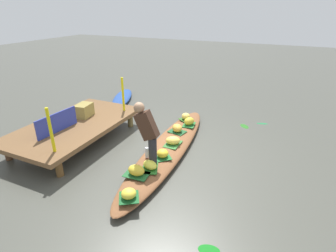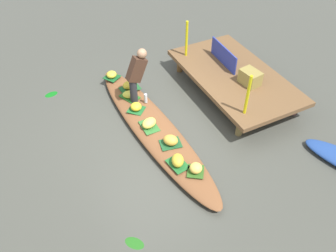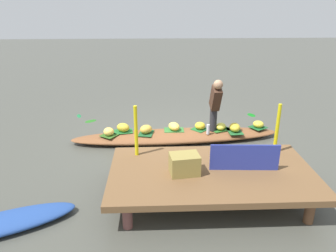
% 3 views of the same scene
% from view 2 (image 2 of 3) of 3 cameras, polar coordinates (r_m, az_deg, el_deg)
% --- Properties ---
extents(canal_water, '(40.00, 40.00, 0.00)m').
position_cam_2_polar(canal_water, '(7.21, -2.48, -0.80)').
color(canal_water, '#46473F').
rests_on(canal_water, ground).
extents(dock_platform, '(3.20, 1.80, 0.47)m').
position_cam_2_polar(dock_platform, '(8.15, 10.79, 7.99)').
color(dock_platform, brown).
rests_on(dock_platform, ground).
extents(vendor_boat, '(4.68, 1.10, 0.20)m').
position_cam_2_polar(vendor_boat, '(7.14, -2.51, -0.20)').
color(vendor_boat, brown).
rests_on(vendor_boat, ground).
extents(leaf_mat_0, '(0.50, 0.42, 0.01)m').
position_cam_2_polar(leaf_mat_0, '(7.76, -6.29, 4.76)').
color(leaf_mat_0, '#266824').
rests_on(leaf_mat_0, vendor_boat).
extents(banana_bunch_0, '(0.32, 0.37, 0.14)m').
position_cam_2_polar(banana_bunch_0, '(7.72, -6.33, 5.17)').
color(banana_bunch_0, yellow).
rests_on(banana_bunch_0, vendor_boat).
extents(leaf_mat_1, '(0.37, 0.44, 0.01)m').
position_cam_2_polar(leaf_mat_1, '(6.65, 0.42, -2.89)').
color(leaf_mat_1, '#1D5128').
rests_on(leaf_mat_1, vendor_boat).
extents(banana_bunch_1, '(0.37, 0.36, 0.19)m').
position_cam_2_polar(banana_bunch_1, '(6.58, 0.43, -2.33)').
color(banana_bunch_1, gold).
rests_on(banana_bunch_1, vendor_boat).
extents(leaf_mat_2, '(0.33, 0.46, 0.01)m').
position_cam_2_polar(leaf_mat_2, '(8.01, -6.24, 6.14)').
color(leaf_mat_2, '#1F5B2B').
rests_on(leaf_mat_2, vendor_boat).
extents(banana_bunch_2, '(0.25, 0.33, 0.19)m').
position_cam_2_polar(banana_bunch_2, '(7.96, -6.29, 6.68)').
color(banana_bunch_2, gold).
rests_on(banana_bunch_2, vendor_boat).
extents(leaf_mat_3, '(0.44, 0.30, 0.01)m').
position_cam_2_polar(leaf_mat_3, '(7.01, -3.08, -0.03)').
color(leaf_mat_3, '#316F30').
rests_on(leaf_mat_3, vendor_boat).
extents(banana_bunch_3, '(0.34, 0.38, 0.17)m').
position_cam_2_polar(banana_bunch_3, '(6.95, -3.11, 0.49)').
color(banana_bunch_3, '#F9D955').
rests_on(banana_bunch_3, vendor_boat).
extents(leaf_mat_4, '(0.42, 0.42, 0.01)m').
position_cam_2_polar(leaf_mat_4, '(6.21, 4.53, -7.39)').
color(leaf_mat_4, '#2F5B1E').
rests_on(leaf_mat_4, vendor_boat).
extents(banana_bunch_4, '(0.30, 0.30, 0.18)m').
position_cam_2_polar(banana_bunch_4, '(6.15, 4.58, -6.87)').
color(banana_bunch_4, '#F9CE59').
rests_on(banana_bunch_4, vendor_boat).
extents(leaf_mat_5, '(0.45, 0.44, 0.01)m').
position_cam_2_polar(leaf_mat_5, '(8.43, -9.16, 7.90)').
color(leaf_mat_5, '#175526').
rests_on(leaf_mat_5, vendor_boat).
extents(banana_bunch_5, '(0.34, 0.34, 0.15)m').
position_cam_2_polar(banana_bunch_5, '(8.39, -9.21, 8.32)').
color(banana_bunch_5, yellow).
rests_on(banana_bunch_5, vendor_boat).
extents(leaf_mat_6, '(0.44, 0.34, 0.01)m').
position_cam_2_polar(leaf_mat_6, '(6.31, 1.57, -6.22)').
color(leaf_mat_6, '#20652A').
rests_on(leaf_mat_6, vendor_boat).
extents(banana_bunch_6, '(0.35, 0.31, 0.20)m').
position_cam_2_polar(banana_bunch_6, '(6.23, 1.59, -5.64)').
color(banana_bunch_6, gold).
rests_on(banana_bunch_6, vendor_boat).
extents(leaf_mat_7, '(0.45, 0.45, 0.01)m').
position_cam_2_polar(leaf_mat_7, '(7.41, -5.21, 2.69)').
color(leaf_mat_7, '#1F632C').
rests_on(leaf_mat_7, vendor_boat).
extents(banana_bunch_7, '(0.26, 0.26, 0.16)m').
position_cam_2_polar(banana_bunch_7, '(7.36, -5.25, 3.18)').
color(banana_bunch_7, yellow).
rests_on(banana_bunch_7, vendor_boat).
extents(vendor_person, '(0.21, 0.48, 1.22)m').
position_cam_2_polar(vendor_person, '(7.26, -5.18, 8.55)').
color(vendor_person, '#28282D').
rests_on(vendor_person, vendor_boat).
extents(water_bottle, '(0.07, 0.07, 0.22)m').
position_cam_2_polar(water_bottle, '(7.52, -3.66, 4.54)').
color(water_bottle, silver).
rests_on(water_bottle, vendor_boat).
extents(market_banner, '(1.07, 0.09, 0.43)m').
position_cam_2_polar(market_banner, '(8.33, 9.06, 11.34)').
color(market_banner, '#293594').
rests_on(market_banner, dock_platform).
extents(railing_post_west, '(0.06, 0.06, 0.88)m').
position_cam_2_polar(railing_post_west, '(8.43, 3.06, 14.05)').
color(railing_post_west, yellow).
rests_on(railing_post_west, dock_platform).
extents(railing_post_east, '(0.06, 0.06, 0.88)m').
position_cam_2_polar(railing_post_east, '(6.80, 12.91, 4.95)').
color(railing_post_east, yellow).
rests_on(railing_post_east, dock_platform).
extents(produce_crate, '(0.48, 0.38, 0.32)m').
position_cam_2_polar(produce_crate, '(7.79, 13.28, 7.73)').
color(produce_crate, olive).
rests_on(produce_crate, dock_platform).
extents(drifting_plant_0, '(0.24, 0.33, 0.01)m').
position_cam_2_polar(drifting_plant_0, '(8.57, -18.54, 4.93)').
color(drifting_plant_0, '#106E18').
rests_on(drifting_plant_0, ground).
extents(drifting_plant_1, '(0.36, 0.35, 0.01)m').
position_cam_2_polar(drifting_plant_1, '(5.68, -5.50, -18.52)').
color(drifting_plant_1, '#22661B').
rests_on(drifting_plant_1, ground).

